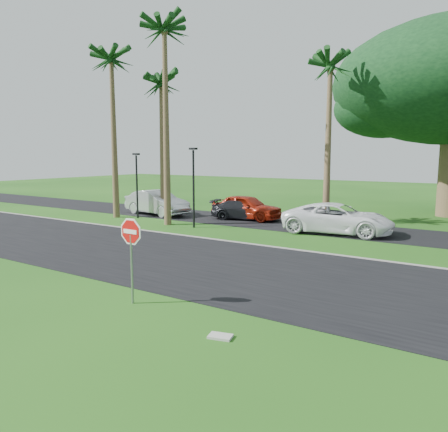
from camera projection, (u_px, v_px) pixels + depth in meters
The scene contains 16 objects.
ground at pixel (184, 276), 15.32m from camera, with size 120.00×120.00×0.00m, color #194812.
road at pixel (216, 264), 16.98m from camera, with size 120.00×8.00×0.02m, color black.
parking_strip at pixel (316, 227), 25.68m from camera, with size 120.00×5.00×0.02m, color black.
curb at pixel (265, 246), 20.33m from camera, with size 120.00×0.12×0.06m, color gray.
stop_sign_near at pixel (131, 243), 12.32m from camera, with size 1.05×0.07×2.62m.
palm_left_far at pixel (111, 63), 28.42m from camera, with size 5.00×5.00×11.50m.
palm_left_mid at pixel (161, 87), 28.92m from camera, with size 5.00×5.00×10.00m.
palm_left_near at pixel (164, 35), 25.15m from camera, with size 5.00×5.00×12.50m.
palm_center at pixel (330, 70), 25.64m from camera, with size 5.00×5.00×10.50m.
streetlight_left at pixel (137, 181), 29.08m from camera, with size 0.45×0.25×4.34m.
streetlight_right at pixel (194, 182), 25.25m from camera, with size 0.45×0.25×4.64m.
car_silver at pixel (157, 203), 30.89m from camera, with size 1.81×5.20×1.71m, color silver.
car_red at pixel (247, 207), 28.69m from camera, with size 1.91×4.75×1.62m, color #A31F0D.
car_dark at pixel (244, 210), 28.63m from camera, with size 1.79×4.40×1.28m, color black.
car_minivan at pixel (338, 219), 23.54m from camera, with size 2.69×5.84×1.62m, color white.
utility_slab at pixel (220, 336), 10.20m from camera, with size 0.55×0.35×0.06m, color #AAA9A1.
Camera 1 is at (9.32, -11.68, 4.25)m, focal length 35.00 mm.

